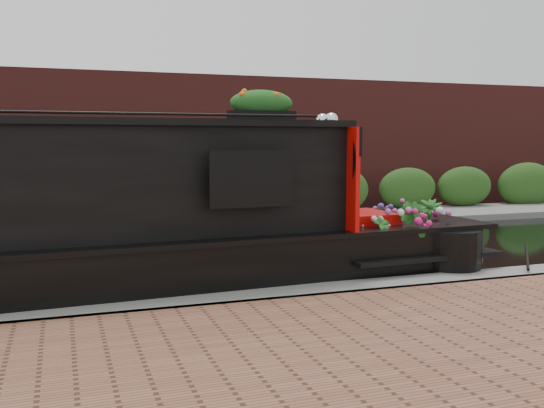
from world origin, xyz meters
name	(u,v)px	position (x,y,z in m)	size (l,w,h in m)	color
ground	(233,261)	(0.00, 0.00, 0.00)	(80.00, 80.00, 0.00)	black
near_bank_coping	(303,309)	(0.00, -3.30, 0.00)	(40.00, 0.60, 0.50)	slate
far_bank_path	(186,229)	(0.00, 4.20, 0.00)	(40.00, 2.40, 0.34)	slate
far_hedge	(179,224)	(0.00, 5.10, 0.00)	(40.00, 1.10, 2.80)	#274D19
far_brick_wall	(166,215)	(0.00, 7.20, 0.00)	(40.00, 1.00, 8.00)	#5B221E
rope_fender	(466,259)	(3.40, -2.04, 0.19)	(0.38, 0.38, 0.39)	olive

